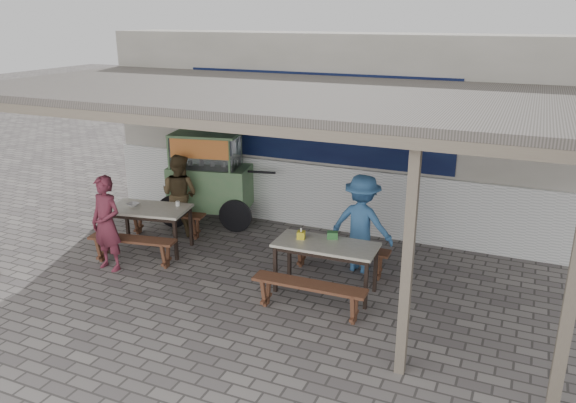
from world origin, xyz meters
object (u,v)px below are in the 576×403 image
(bench_right_wall, at_px, (339,252))
(patron_right_table, at_px, (362,224))
(table_left, at_px, (149,212))
(patron_street_side, at_px, (107,224))
(condiment_bowl, at_px, (133,205))
(bench_left_wall, at_px, (166,218))
(bench_left_street, at_px, (133,245))
(condiment_jar, at_px, (178,204))
(table_right, at_px, (326,249))
(vendor_cart, at_px, (209,175))
(bench_right_street, at_px, (309,291))
(donation_box, at_px, (332,235))
(tissue_box, at_px, (301,235))
(patron_wall_side, at_px, (180,194))

(bench_right_wall, relative_size, patron_right_table, 1.01)
(bench_right_wall, bearing_deg, table_left, -174.13)
(patron_street_side, bearing_deg, table_left, 88.00)
(table_left, xyz_separation_m, bench_right_wall, (3.22, 0.42, -0.33))
(condiment_bowl, bearing_deg, table_left, 6.11)
(table_left, relative_size, bench_left_wall, 0.99)
(bench_left_street, bearing_deg, condiment_bowl, 114.56)
(bench_left_wall, bearing_deg, condiment_jar, -43.65)
(bench_left_wall, height_order, patron_street_side, patron_street_side)
(table_right, height_order, vendor_cart, vendor_cart)
(bench_left_wall, relative_size, vendor_cart, 0.70)
(table_right, height_order, bench_right_wall, table_right)
(bench_left_wall, bearing_deg, bench_right_street, -35.21)
(condiment_jar, bearing_deg, bench_right_street, -23.16)
(condiment_bowl, bearing_deg, bench_right_street, -14.47)
(bench_left_street, bearing_deg, bench_right_wall, 7.98)
(table_right, xyz_separation_m, donation_box, (0.02, 0.21, 0.13))
(table_left, bearing_deg, condiment_bowl, 175.70)
(table_left, bearing_deg, bench_left_wall, 90.00)
(tissue_box, distance_m, condiment_jar, 2.51)
(condiment_jar, bearing_deg, vendor_cart, 97.34)
(bench_left_wall, bearing_deg, table_left, -90.00)
(condiment_jar, bearing_deg, condiment_bowl, -155.73)
(donation_box, bearing_deg, bench_right_street, -90.05)
(bench_left_wall, distance_m, table_right, 3.48)
(bench_left_wall, xyz_separation_m, condiment_bowl, (-0.18, -0.64, 0.44))
(bench_left_street, height_order, patron_street_side, patron_street_side)
(tissue_box, xyz_separation_m, condiment_bowl, (-3.14, 0.20, -0.03))
(bench_left_street, bearing_deg, vendor_cart, 76.49)
(bench_right_wall, height_order, donation_box, donation_box)
(bench_right_wall, xyz_separation_m, patron_street_side, (-3.34, -1.31, 0.41))
(patron_right_table, relative_size, condiment_bowl, 7.97)
(patron_right_table, bearing_deg, table_right, 80.28)
(bench_right_street, height_order, patron_street_side, patron_street_side)
(patron_right_table, distance_m, condiment_bowl, 3.84)
(patron_street_side, xyz_separation_m, condiment_bowl, (-0.17, 0.85, 0.02))
(table_left, relative_size, patron_street_side, 0.95)
(bench_right_street, xyz_separation_m, tissue_box, (-0.41, 0.71, 0.47))
(vendor_cart, height_order, patron_street_side, vendor_cart)
(tissue_box, bearing_deg, condiment_jar, 168.21)
(patron_right_table, distance_m, donation_box, 0.74)
(bench_right_wall, distance_m, condiment_jar, 2.87)
(table_right, bearing_deg, patron_wall_side, 158.98)
(table_left, xyz_separation_m, table_right, (3.24, -0.26, -0.00))
(table_right, bearing_deg, bench_right_street, -90.00)
(bench_left_wall, height_order, vendor_cart, vendor_cart)
(table_left, height_order, bench_right_street, table_left)
(tissue_box, bearing_deg, bench_right_street, -60.10)
(bench_right_street, xyz_separation_m, patron_street_side, (-3.38, 0.07, 0.41))
(table_right, height_order, donation_box, donation_box)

